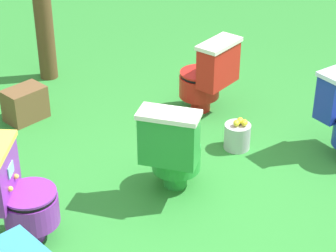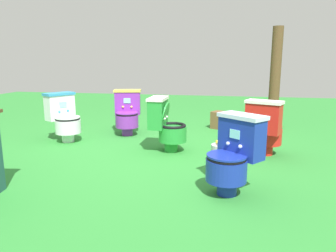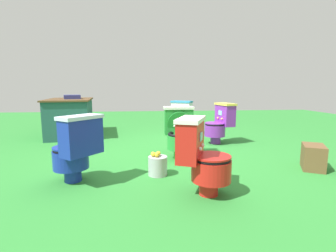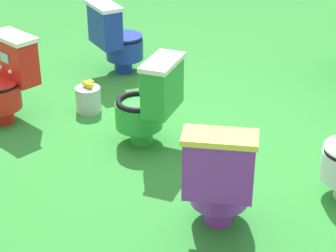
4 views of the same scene
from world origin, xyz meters
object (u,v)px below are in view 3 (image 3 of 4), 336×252
toilet_green (179,132)px  small_crate (313,157)px  vendor_table (71,117)px  toilet_purple (219,123)px  toilet_white (180,118)px  toilet_red (202,156)px  lemon_bucket (158,165)px  toilet_blue (75,149)px

toilet_green → small_crate: 1.74m
vendor_table → small_crate: bearing=-125.8°
toilet_purple → toilet_white: bearing=25.3°
toilet_red → lemon_bucket: 0.71m
toilet_purple → lemon_bucket: toilet_purple is taller
toilet_red → toilet_green: bearing=-156.2°
toilet_blue → toilet_green: (0.87, -1.23, 0.00)m
toilet_blue → vendor_table: size_ratio=0.47×
toilet_red → small_crate: (0.57, -1.55, -0.22)m
toilet_purple → toilet_green: 1.17m
toilet_purple → toilet_green: (-0.81, 0.85, 0.00)m
toilet_white → toilet_green: same height
toilet_red → toilet_purple: bearing=-178.8°
toilet_blue → toilet_white: bearing=8.8°
toilet_white → vendor_table: (0.29, 2.28, 0.02)m
toilet_green → toilet_blue: bearing=35.7°
toilet_white → lemon_bucket: 2.42m
toilet_purple → toilet_white: same height
vendor_table → lemon_bucket: bearing=-147.3°
toilet_blue → vendor_table: (2.76, 0.81, 0.02)m
toilet_blue → vendor_table: bearing=55.9°
vendor_table → toilet_red: bearing=-146.9°
toilet_blue → toilet_purple: bearing=-11.5°
toilet_white → toilet_blue: (-2.47, 1.47, 0.00)m
toilet_white → small_crate: toilet_white is taller
vendor_table → toilet_green: bearing=-132.8°
toilet_green → small_crate: bearing=156.0°
toilet_white → toilet_red: 2.88m
toilet_blue → small_crate: toilet_blue is taller
small_crate → lemon_bucket: bearing=90.7°
toilet_red → toilet_green: same height
toilet_blue → lemon_bucket: size_ratio=2.63×
toilet_green → vendor_table: bearing=-42.4°
small_crate → toilet_purple: bearing=25.4°
lemon_bucket → toilet_white: bearing=-14.4°
toilet_white → toilet_red: (-2.88, 0.21, 0.00)m
toilet_purple → toilet_blue: size_ratio=1.00×
toilet_red → small_crate: 1.66m
toilet_purple → toilet_green: bearing=121.3°
vendor_table → small_crate: size_ratio=4.34×
toilet_blue → toilet_green: 1.51m
toilet_purple → toilet_blue: bearing=116.6°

